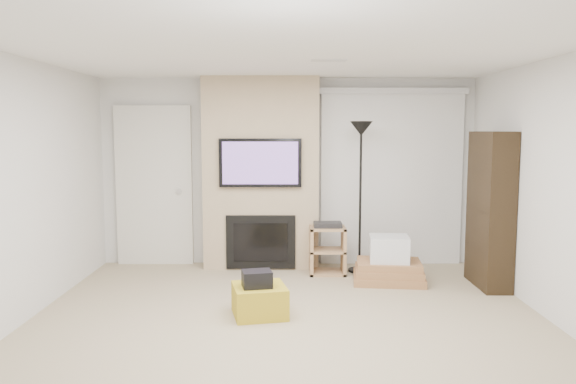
{
  "coord_description": "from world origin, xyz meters",
  "views": [
    {
      "loc": [
        -0.02,
        -4.82,
        1.82
      ],
      "look_at": [
        0.0,
        1.2,
        1.15
      ],
      "focal_mm": 35.0,
      "sensor_mm": 36.0,
      "label": 1
    }
  ],
  "objects_px": {
    "ottoman": "(259,301)",
    "bookshelf": "(490,210)",
    "av_stand": "(327,247)",
    "box_stack": "(389,264)",
    "floor_lamp": "(361,154)"
  },
  "relations": [
    {
      "from": "ottoman",
      "to": "bookshelf",
      "type": "relative_size",
      "value": 0.28
    },
    {
      "from": "av_stand",
      "to": "bookshelf",
      "type": "height_order",
      "value": "bookshelf"
    },
    {
      "from": "av_stand",
      "to": "box_stack",
      "type": "distance_m",
      "value": 0.82
    },
    {
      "from": "av_stand",
      "to": "bookshelf",
      "type": "xyz_separation_m",
      "value": [
        1.84,
        -0.57,
        0.55
      ]
    },
    {
      "from": "ottoman",
      "to": "av_stand",
      "type": "bearing_deg",
      "value": 64.18
    },
    {
      "from": "ottoman",
      "to": "floor_lamp",
      "type": "height_order",
      "value": "floor_lamp"
    },
    {
      "from": "box_stack",
      "to": "bookshelf",
      "type": "bearing_deg",
      "value": -8.85
    },
    {
      "from": "floor_lamp",
      "to": "av_stand",
      "type": "xyz_separation_m",
      "value": [
        -0.42,
        -0.1,
        -1.17
      ]
    },
    {
      "from": "floor_lamp",
      "to": "bookshelf",
      "type": "bearing_deg",
      "value": -25.43
    },
    {
      "from": "box_stack",
      "to": "ottoman",
      "type": "bearing_deg",
      "value": -140.57
    },
    {
      "from": "floor_lamp",
      "to": "box_stack",
      "type": "height_order",
      "value": "floor_lamp"
    },
    {
      "from": "floor_lamp",
      "to": "bookshelf",
      "type": "height_order",
      "value": "floor_lamp"
    },
    {
      "from": "box_stack",
      "to": "floor_lamp",
      "type": "bearing_deg",
      "value": 120.02
    },
    {
      "from": "av_stand",
      "to": "bookshelf",
      "type": "bearing_deg",
      "value": -17.23
    },
    {
      "from": "ottoman",
      "to": "box_stack",
      "type": "xyz_separation_m",
      "value": [
        1.49,
        1.23,
        0.06
      ]
    }
  ]
}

